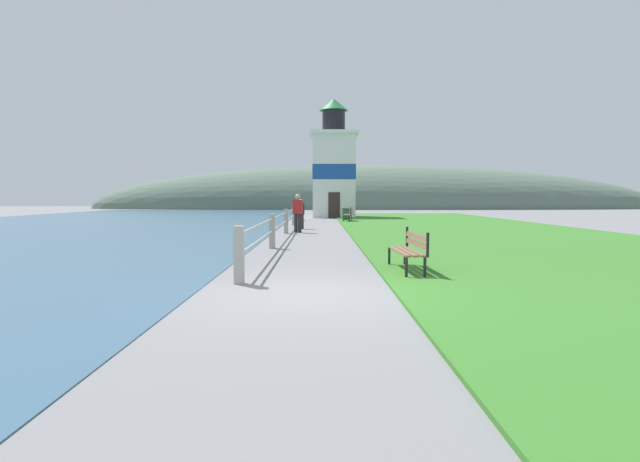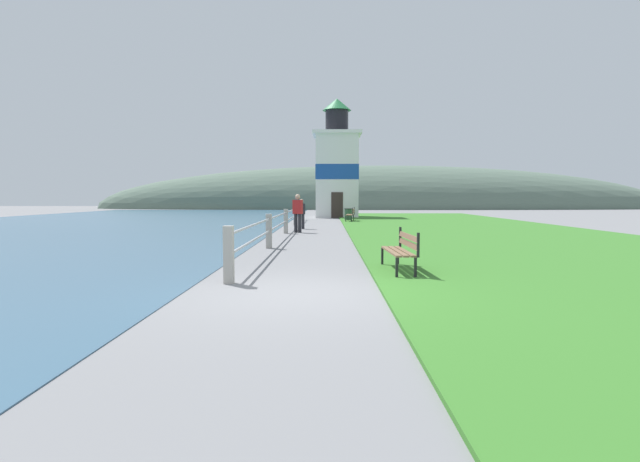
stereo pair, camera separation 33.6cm
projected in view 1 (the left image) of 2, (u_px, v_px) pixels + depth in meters
ground_plane at (308, 294)px, 8.45m from camera, size 160.00×160.00×0.00m
grass_verge at (467, 230)px, 24.34m from camera, size 12.00×47.73×0.06m
water_strip at (29, 230)px, 24.29m from camera, size 24.00×76.37×0.01m
seawall_railing at (285, 219)px, 22.39m from camera, size 0.18×26.23×1.10m
park_bench_near at (408, 248)px, 10.79m from camera, size 0.55×1.94×0.94m
park_bench_midway at (348, 214)px, 32.70m from camera, size 0.69×1.84×0.94m
lighthouse at (332, 168)px, 39.85m from camera, size 3.80×3.80×9.42m
person_strolling at (299, 213)px, 25.52m from camera, size 0.38×0.22×1.53m
person_by_railing at (296, 212)px, 22.88m from camera, size 0.48×0.35×1.76m
trash_bin at (344, 214)px, 34.53m from camera, size 0.54×0.54×0.84m
distant_hillside at (374, 208)px, 70.14m from camera, size 80.00×16.00×12.00m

